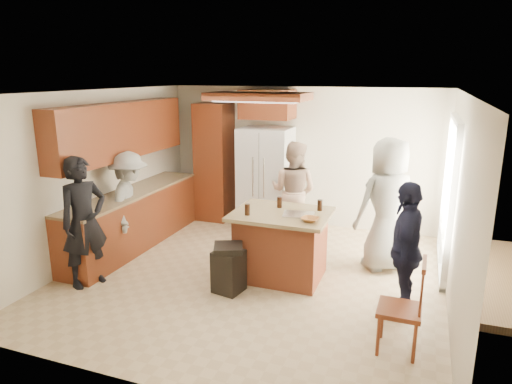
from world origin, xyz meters
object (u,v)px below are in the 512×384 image
(person_behind_right, at_px, (388,205))
(person_counter, at_px, (130,204))
(kitchen_island, at_px, (281,244))
(spindle_chair, at_px, (402,310))
(person_behind_left, at_px, (293,191))
(trash_bin, at_px, (229,268))
(refrigerator, at_px, (266,178))
(person_front_left, at_px, (84,222))
(person_side_right, at_px, (406,250))

(person_behind_right, relative_size, person_counter, 1.18)
(kitchen_island, relative_size, spindle_chair, 1.29)
(person_behind_left, xyz_separation_m, trash_bin, (-0.25, -2.15, -0.51))
(person_counter, height_order, refrigerator, refrigerator)
(person_behind_left, bearing_deg, person_counter, 41.66)
(person_front_left, distance_m, spindle_chair, 4.00)
(person_behind_left, height_order, refrigerator, refrigerator)
(person_behind_right, height_order, refrigerator, person_behind_right)
(person_counter, bearing_deg, person_behind_left, -76.07)
(person_side_right, distance_m, spindle_chair, 0.84)
(person_counter, relative_size, refrigerator, 0.89)
(person_side_right, height_order, refrigerator, refrigerator)
(refrigerator, bearing_deg, trash_bin, -81.16)
(person_behind_left, relative_size, person_side_right, 1.04)
(person_front_left, height_order, person_behind_right, person_behind_right)
(person_front_left, height_order, spindle_chair, person_front_left)
(person_side_right, height_order, person_counter, person_counter)
(person_counter, distance_m, kitchen_island, 2.44)
(person_counter, relative_size, trash_bin, 2.54)
(person_side_right, xyz_separation_m, kitchen_island, (-1.61, 0.48, -0.32))
(person_side_right, bearing_deg, person_behind_left, -134.55)
(person_behind_right, bearing_deg, person_behind_left, -60.92)
(person_front_left, bearing_deg, kitchen_island, -43.47)
(person_front_left, xyz_separation_m, person_side_right, (3.95, 0.60, -0.07))
(person_side_right, relative_size, refrigerator, 0.89)
(kitchen_island, bearing_deg, refrigerator, 114.38)
(trash_bin, relative_size, spindle_chair, 0.63)
(person_behind_right, distance_m, trash_bin, 2.39)
(person_behind_left, bearing_deg, trash_bin, 90.80)
(refrigerator, distance_m, kitchen_island, 2.26)
(refrigerator, bearing_deg, kitchen_island, -65.62)
(person_behind_left, relative_size, person_behind_right, 0.88)
(refrigerator, xyz_separation_m, kitchen_island, (0.91, -2.02, -0.43))
(person_counter, bearing_deg, kitchen_island, -110.96)
(refrigerator, xyz_separation_m, trash_bin, (0.41, -2.66, -0.58))
(person_front_left, relative_size, person_side_right, 1.08)
(kitchen_island, bearing_deg, person_behind_left, 99.45)
(person_front_left, xyz_separation_m, refrigerator, (1.42, 3.10, 0.04))
(person_counter, bearing_deg, spindle_chair, -127.80)
(spindle_chair, bearing_deg, person_counter, 162.47)
(person_behind_left, xyz_separation_m, person_side_right, (1.86, -1.99, -0.03))
(person_front_left, bearing_deg, refrigerator, -2.98)
(trash_bin, height_order, spindle_chair, spindle_chair)
(trash_bin, bearing_deg, person_side_right, 4.32)
(person_behind_right, bearing_deg, kitchen_island, -5.17)
(refrigerator, bearing_deg, person_behind_right, -28.91)
(person_behind_right, height_order, person_side_right, person_behind_right)
(person_side_right, xyz_separation_m, refrigerator, (-2.53, 2.50, 0.10))
(kitchen_island, bearing_deg, person_behind_right, 31.19)
(person_counter, relative_size, spindle_chair, 1.61)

